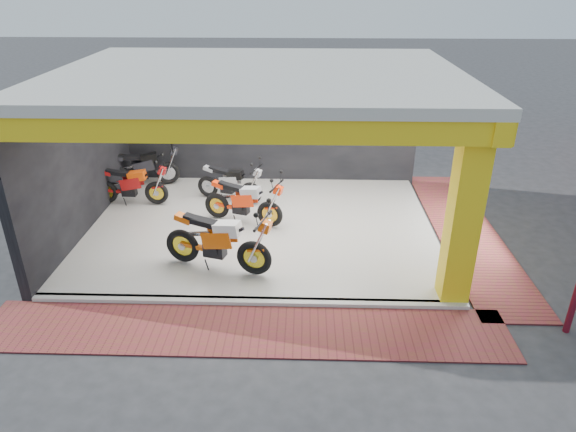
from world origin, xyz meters
The scene contains 16 objects.
ground centered at (0.00, 0.00, 0.00)m, with size 80.00×80.00×0.00m, color #2D2D30.
showroom_floor centered at (0.00, 2.00, 0.05)m, with size 8.00×6.00×0.10m, color white.
showroom_ceiling centered at (0.00, 2.00, 3.60)m, with size 8.40×6.40×0.20m, color beige.
back_wall centered at (0.00, 5.10, 1.75)m, with size 8.20×0.20×3.50m, color black.
left_wall centered at (-4.10, 2.00, 1.75)m, with size 0.20×6.20×3.50m, color black.
corner_column centered at (3.75, -0.75, 1.75)m, with size 0.50×0.50×3.50m, color yellow.
header_beam_front centered at (0.00, -1.00, 3.30)m, with size 8.40×0.30×0.40m, color yellow.
header_beam_right centered at (4.00, 2.00, 3.30)m, with size 0.30×6.40×0.40m, color yellow.
floor_kerb centered at (0.00, -1.02, 0.05)m, with size 8.00×0.20×0.10m, color white.
paver_front centered at (0.00, -1.80, 0.01)m, with size 9.00×1.40×0.03m, color maroon.
paver_right centered at (4.80, 2.00, 0.01)m, with size 1.40×7.00×0.03m, color maroon.
moto_hero centered at (0.04, -0.18, 0.84)m, with size 2.42×0.89×1.48m, color #E85809, non-canonical shape.
moto_row_a centered at (0.21, 1.92, 0.75)m, with size 2.12×0.78×1.29m, color #FA340A, non-canonical shape.
moto_row_b centered at (-0.36, 3.24, 0.69)m, with size 1.91×0.71×1.17m, color #A1A4A9, non-canonical shape.
moto_row_c centered at (-2.76, 3.12, 0.72)m, with size 2.02×0.75×1.24m, color #B21313, non-canonical shape.
moto_row_d centered at (-2.80, 4.50, 0.74)m, with size 2.10×0.78×1.28m, color black, non-canonical shape.
Camera 1 is at (0.97, -8.81, 5.55)m, focal length 32.00 mm.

